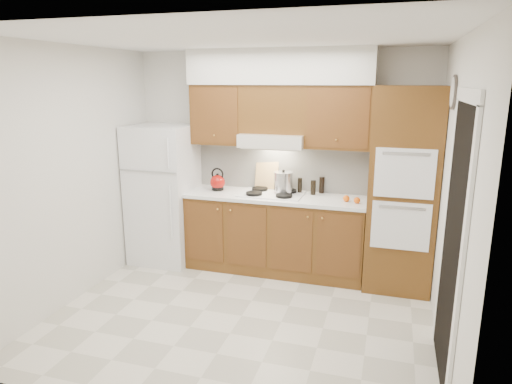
{
  "coord_description": "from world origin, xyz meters",
  "views": [
    {
      "loc": [
        1.31,
        -3.84,
        2.25
      ],
      "look_at": [
        0.01,
        0.45,
        1.15
      ],
      "focal_mm": 32.0,
      "sensor_mm": 36.0,
      "label": 1
    }
  ],
  "objects_px": {
    "oven_cabinet": "(402,190)",
    "kettle": "(218,182)",
    "stock_pot": "(283,182)",
    "fridge": "(164,194)"
  },
  "relations": [
    {
      "from": "oven_cabinet",
      "to": "kettle",
      "type": "bearing_deg",
      "value": 178.91
    },
    {
      "from": "stock_pot",
      "to": "fridge",
      "type": "bearing_deg",
      "value": -175.19
    },
    {
      "from": "fridge",
      "to": "oven_cabinet",
      "type": "xyz_separation_m",
      "value": [
        2.85,
        0.03,
        0.24
      ]
    },
    {
      "from": "kettle",
      "to": "stock_pot",
      "type": "xyz_separation_m",
      "value": [
        0.81,
        0.05,
        0.04
      ]
    },
    {
      "from": "fridge",
      "to": "oven_cabinet",
      "type": "height_order",
      "value": "oven_cabinet"
    },
    {
      "from": "fridge",
      "to": "oven_cabinet",
      "type": "distance_m",
      "value": 2.86
    },
    {
      "from": "fridge",
      "to": "stock_pot",
      "type": "xyz_separation_m",
      "value": [
        1.51,
        0.13,
        0.22
      ]
    },
    {
      "from": "oven_cabinet",
      "to": "kettle",
      "type": "relative_size",
      "value": 12.09
    },
    {
      "from": "fridge",
      "to": "kettle",
      "type": "height_order",
      "value": "fridge"
    },
    {
      "from": "kettle",
      "to": "oven_cabinet",
      "type": "bearing_deg",
      "value": 17.94
    }
  ]
}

